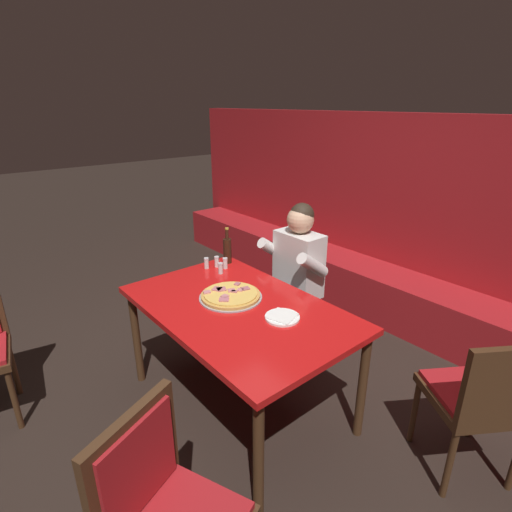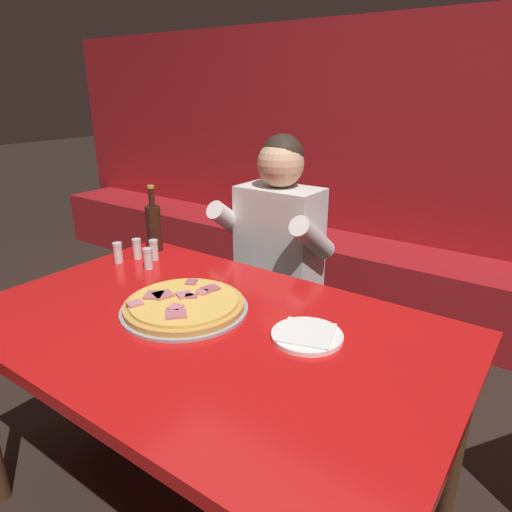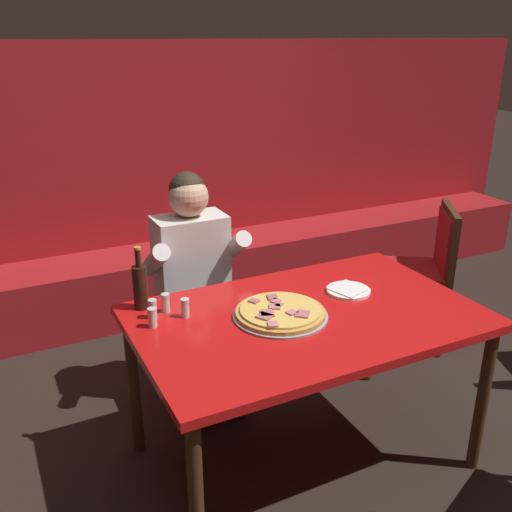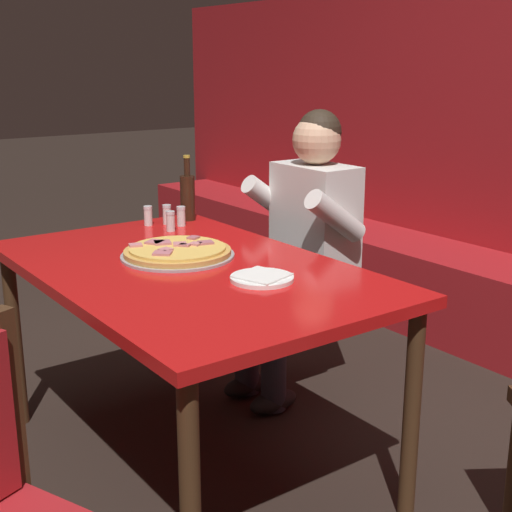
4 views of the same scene
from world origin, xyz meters
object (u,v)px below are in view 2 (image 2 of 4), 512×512
object	(u,v)px
shaker_black_pepper	(137,250)
shaker_parmesan	(118,254)
beer_bottle	(154,226)
main_dining_table	(207,345)
pizza	(184,305)
shaker_red_pepper_flakes	(148,260)
diner_seated_blue_shirt	(269,262)
shaker_oregano	(154,251)
plate_white_paper	(307,335)

from	to	relation	value
shaker_black_pepper	shaker_parmesan	bearing A→B (deg)	-107.79
beer_bottle	shaker_parmesan	xyz separation A→B (m)	(-0.01, -0.20, -0.07)
main_dining_table	beer_bottle	bearing A→B (deg)	148.90
pizza	shaker_red_pepper_flakes	distance (m)	0.41
beer_bottle	shaker_parmesan	size ratio (longest dim) A/B	3.40
shaker_parmesan	diner_seated_blue_shirt	xyz separation A→B (m)	(0.40, 0.53, -0.11)
shaker_black_pepper	shaker_parmesan	xyz separation A→B (m)	(-0.03, -0.08, 0.00)
shaker_black_pepper	shaker_parmesan	world-z (taller)	same
beer_bottle	shaker_oregano	xyz separation A→B (m)	(0.09, -0.09, -0.07)
shaker_black_pepper	shaker_red_pepper_flakes	xyz separation A→B (m)	(0.13, -0.05, 0.00)
main_dining_table	shaker_oregano	size ratio (longest dim) A/B	17.58
plate_white_paper	diner_seated_blue_shirt	bearing A→B (deg)	131.73
plate_white_paper	shaker_red_pepper_flakes	bearing A→B (deg)	172.54
shaker_parmesan	diner_seated_blue_shirt	world-z (taller)	diner_seated_blue_shirt
shaker_black_pepper	shaker_oregano	size ratio (longest dim) A/B	1.00
shaker_black_pepper	shaker_parmesan	size ratio (longest dim) A/B	1.00
main_dining_table	diner_seated_blue_shirt	distance (m)	0.75
plate_white_paper	shaker_black_pepper	bearing A→B (deg)	170.23
main_dining_table	plate_white_paper	size ratio (longest dim) A/B	7.20
beer_bottle	main_dining_table	bearing A→B (deg)	-31.10
shaker_black_pepper	diner_seated_blue_shirt	size ratio (longest dim) A/B	0.07
main_dining_table	diner_seated_blue_shirt	world-z (taller)	diner_seated_blue_shirt
plate_white_paper	shaker_red_pepper_flakes	distance (m)	0.79
main_dining_table	shaker_red_pepper_flakes	xyz separation A→B (m)	(-0.49, 0.21, 0.11)
pizza	beer_bottle	size ratio (longest dim) A/B	1.43
main_dining_table	shaker_red_pepper_flakes	size ratio (longest dim) A/B	17.58
diner_seated_blue_shirt	shaker_oregano	bearing A→B (deg)	-126.21
shaker_red_pepper_flakes	beer_bottle	bearing A→B (deg)	130.26
shaker_black_pepper	diner_seated_blue_shirt	bearing A→B (deg)	50.18
main_dining_table	shaker_oregano	xyz separation A→B (m)	(-0.55, 0.30, 0.11)
main_dining_table	shaker_black_pepper	world-z (taller)	shaker_black_pepper
main_dining_table	pizza	distance (m)	0.15
pizza	shaker_black_pepper	xyz separation A→B (m)	(-0.50, 0.24, 0.02)
shaker_oregano	shaker_parmesan	world-z (taller)	same
beer_bottle	shaker_parmesan	world-z (taller)	beer_bottle
shaker_parmesan	plate_white_paper	bearing A→B (deg)	-4.74
beer_bottle	diner_seated_blue_shirt	bearing A→B (deg)	40.28
shaker_oregano	diner_seated_blue_shirt	distance (m)	0.53
plate_white_paper	shaker_oregano	world-z (taller)	shaker_oregano
plate_white_paper	diner_seated_blue_shirt	distance (m)	0.81
plate_white_paper	shaker_red_pepper_flakes	size ratio (longest dim) A/B	2.44
diner_seated_blue_shirt	shaker_red_pepper_flakes	bearing A→B (deg)	-116.02
diner_seated_blue_shirt	shaker_parmesan	bearing A→B (deg)	-127.11
main_dining_table	shaker_oregano	distance (m)	0.63
pizza	shaker_parmesan	distance (m)	0.55
shaker_red_pepper_flakes	diner_seated_blue_shirt	size ratio (longest dim) A/B	0.07
pizza	beer_bottle	bearing A→B (deg)	145.62
pizza	diner_seated_blue_shirt	xyz separation A→B (m)	(-0.13, 0.68, -0.09)
shaker_oregano	shaker_parmesan	bearing A→B (deg)	-130.32
main_dining_table	shaker_parmesan	world-z (taller)	shaker_parmesan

